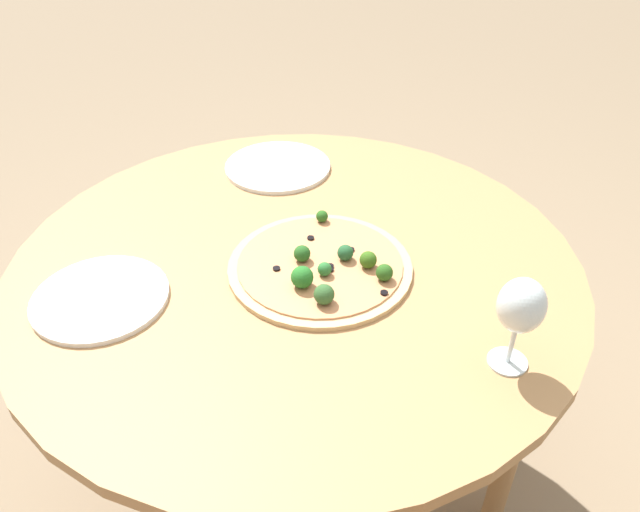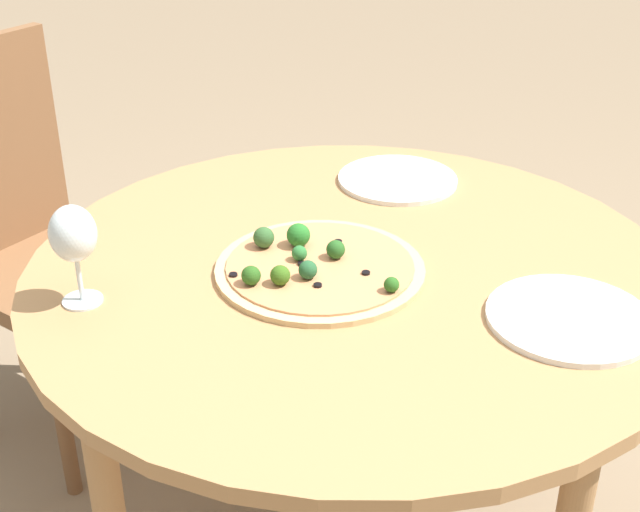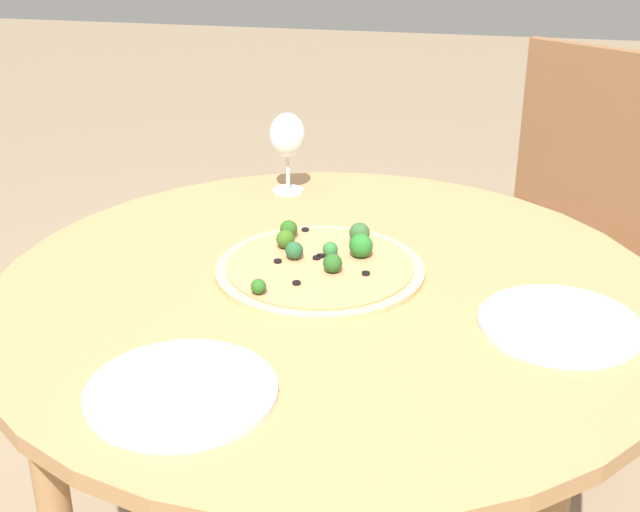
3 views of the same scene
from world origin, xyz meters
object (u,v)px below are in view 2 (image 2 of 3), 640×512
object	(u,v)px
chair	(32,238)
plate_near	(570,318)
wine_glass	(73,236)
plate_far	(398,179)
pizza	(316,266)

from	to	relation	value
chair	plate_near	size ratio (longest dim) A/B	3.78
wine_glass	plate_near	xyz separation A→B (m)	(-0.76, -0.02, -0.11)
wine_glass	plate_near	world-z (taller)	wine_glass
plate_near	chair	bearing A→B (deg)	-27.40
chair	wine_glass	bearing A→B (deg)	-119.56
chair	plate_far	xyz separation A→B (m)	(-0.85, 0.08, 0.22)
wine_glass	plate_far	distance (m)	0.72
wine_glass	plate_near	distance (m)	0.77
wine_glass	chair	bearing A→B (deg)	-59.22
plate_near	plate_far	size ratio (longest dim) A/B	1.05
wine_glass	plate_near	size ratio (longest dim) A/B	0.65
pizza	plate_far	xyz separation A→B (m)	(-0.13, -0.39, -0.01)
pizza	plate_near	size ratio (longest dim) A/B	1.38
wine_glass	pizza	bearing A→B (deg)	-159.41
chair	pizza	distance (m)	0.89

